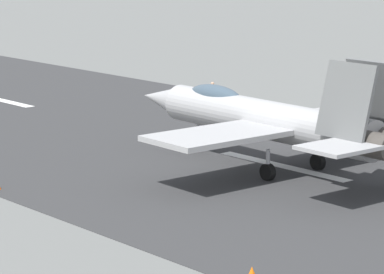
% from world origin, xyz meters
% --- Properties ---
extents(ground_plane, '(400.00, 400.00, 0.00)m').
position_xyz_m(ground_plane, '(0.00, 0.00, 0.00)').
color(ground_plane, slate).
extents(runway_strip, '(240.00, 26.00, 0.02)m').
position_xyz_m(runway_strip, '(-0.02, 0.00, 0.01)').
color(runway_strip, '#323233').
rests_on(runway_strip, ground).
extents(fighter_jet, '(17.53, 13.91, 5.57)m').
position_xyz_m(fighter_jet, '(0.03, 0.84, 2.38)').
color(fighter_jet, '#A6A6A7').
rests_on(fighter_jet, ground).
extents(crew_person, '(0.57, 0.49, 1.67)m').
position_xyz_m(crew_person, '(14.11, -8.56, 0.83)').
color(crew_person, '#1E2338').
rests_on(crew_person, ground).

